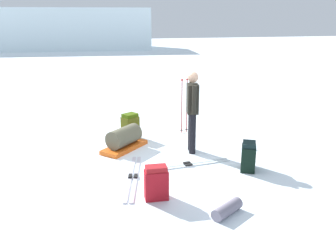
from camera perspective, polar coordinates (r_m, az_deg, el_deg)
ground_plane at (r=7.29m, az=0.00°, el=-5.27°), size 80.00×80.00×0.00m
distant_snow_ridge at (r=33.58m, az=-18.14°, el=14.41°), size 17.32×6.45×3.43m
skier_standing at (r=7.43m, az=3.88°, el=2.87°), size 0.28×0.56×1.70m
ski_pair_near at (r=6.52m, az=-5.56°, el=-8.04°), size 0.58×1.89×0.05m
ski_pair_far at (r=7.00m, az=3.13°, el=-6.15°), size 1.73×0.34×0.05m
backpack_large_dark at (r=6.86m, az=12.60°, el=-4.75°), size 0.38×0.43×0.55m
backpack_bright at (r=8.52m, az=-5.99°, el=0.00°), size 0.45×0.42×0.59m
backpack_small_spare at (r=5.69m, az=-1.87°, el=-9.00°), size 0.37×0.24×0.56m
ski_poles_planted_near at (r=8.77m, az=2.60°, el=3.65°), size 0.21×0.11×1.34m
gear_sled at (r=7.81m, az=-6.95°, el=-2.09°), size 1.10×1.10×0.49m
sleeping_mat_rolled at (r=5.41m, az=9.35°, el=-12.86°), size 0.56×0.45×0.18m
thermos_bottle at (r=9.43m, az=-6.77°, el=0.66°), size 0.07×0.07×0.26m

